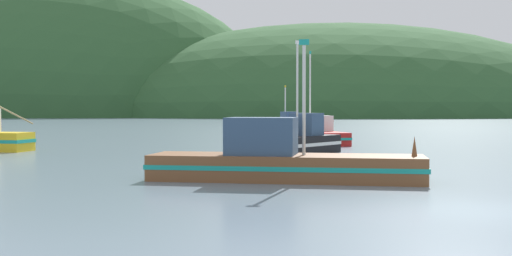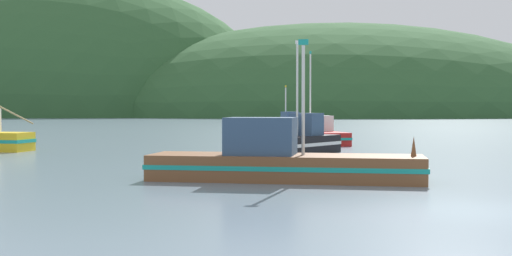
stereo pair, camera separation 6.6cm
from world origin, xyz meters
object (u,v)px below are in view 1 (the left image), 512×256
fishing_boat_black (298,142)px  fishing_boat_brown (281,161)px  fishing_boat_blue (286,128)px  fishing_boat_red (310,134)px

fishing_boat_black → fishing_boat_brown: fishing_boat_black is taller
fishing_boat_blue → fishing_boat_red: size_ratio=0.88×
fishing_boat_brown → fishing_boat_blue: fishing_boat_brown is taller
fishing_boat_black → fishing_boat_blue: fishing_boat_black is taller
fishing_boat_red → fishing_boat_brown: bearing=157.8°
fishing_boat_brown → fishing_boat_blue: 39.52m
fishing_boat_black → fishing_boat_brown: (-3.10, -12.85, -0.01)m
fishing_boat_blue → fishing_boat_red: 13.96m
fishing_boat_black → fishing_boat_brown: size_ratio=0.63×
fishing_boat_brown → fishing_boat_red: bearing=92.4°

